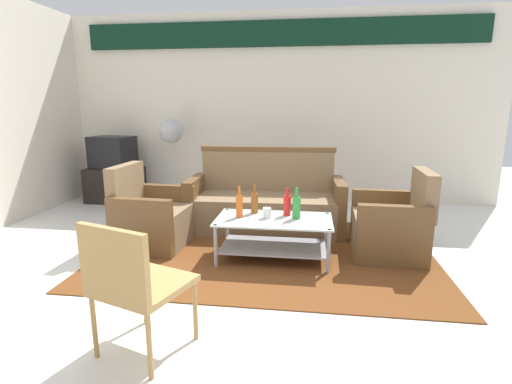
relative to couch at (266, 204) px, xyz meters
The scene contains 16 objects.
ground_plane 1.49m from the couch, 89.90° to the right, with size 14.00×14.00×0.00m, color white.
wall_back 1.97m from the couch, 89.91° to the left, with size 6.52×0.19×2.80m.
rug 0.80m from the couch, 82.82° to the right, with size 3.29×2.26×0.01m, color brown.
couch is the anchor object (origin of this frame).
armchair_left 1.33m from the couch, 149.02° to the right, with size 0.74×0.80×0.85m.
armchair_right 1.46m from the couch, 25.22° to the right, with size 0.72×0.78×0.85m.
coffee_table 0.92m from the couch, 78.89° to the right, with size 1.10×0.60×0.40m.
bottle_orange 0.93m from the couch, 99.97° to the right, with size 0.07×0.07×0.30m.
bottle_brown 0.76m from the couch, 92.60° to the right, with size 0.07×0.07×0.29m.
bottle_red 0.85m from the couch, 69.13° to the right, with size 0.07×0.07×0.27m.
bottle_green 0.97m from the couch, 65.87° to the right, with size 0.08×0.08×0.30m.
cup 0.91m from the couch, 83.02° to the right, with size 0.08×0.08×0.10m, color silver.
tv_stand 2.69m from the couch, 156.07° to the left, with size 0.80×0.50×0.52m, color black.
television 2.73m from the couch, 156.02° to the left, with size 0.67×0.54×0.48m.
pedestal_fan 2.04m from the couch, 143.49° to the left, with size 0.36×0.36×1.27m.
wicker_chair 2.56m from the couch, 101.12° to the right, with size 0.61×0.61×0.84m.
Camera 1 is at (0.49, -3.00, 1.48)m, focal length 27.39 mm.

